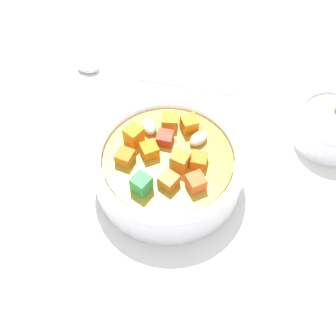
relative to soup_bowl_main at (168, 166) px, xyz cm
name	(u,v)px	position (x,y,z in cm)	size (l,w,h in cm)	color
ground_plane	(168,184)	(0.01, 0.01, -3.52)	(140.00, 140.00, 2.00)	silver
soup_bowl_main	(168,166)	(0.00, 0.00, 0.00)	(15.61, 15.61, 5.80)	white
spoon	(136,76)	(-14.01, -7.62, -2.08)	(2.03, 20.92, 1.04)	silver
side_bowl_small	(332,126)	(-9.90, 16.32, -0.56)	(8.55, 8.55, 4.55)	white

